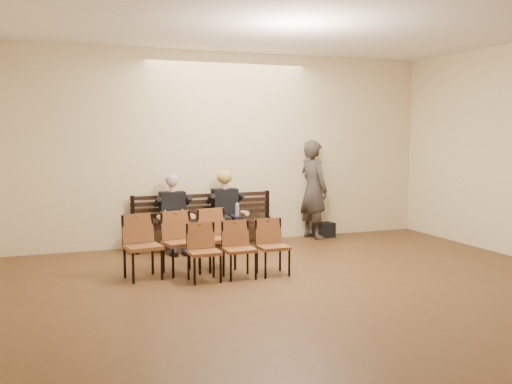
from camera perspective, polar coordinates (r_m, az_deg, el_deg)
ground at (r=6.36m, az=11.52°, el=-12.89°), size 10.00×10.00×0.00m
room_walls at (r=6.72m, az=8.36°, el=10.13°), size 8.02×10.01×3.51m
bench at (r=10.26m, az=-5.01°, el=-4.24°), size 2.60×0.90×0.45m
seated_man at (r=9.94m, az=-8.23°, el=-2.16°), size 0.54×0.74×1.29m
seated_woman at (r=10.18m, az=-2.96°, el=-1.92°), size 0.55×0.77×1.29m
laptop at (r=9.79m, az=-8.03°, el=-2.75°), size 0.32×0.25×0.23m
water_bottle at (r=9.94m, az=-1.88°, el=-2.55°), size 0.08×0.08×0.24m
bag at (r=11.24m, az=6.81°, el=-3.79°), size 0.41×0.30×0.28m
passerby at (r=11.01m, az=5.75°, el=0.99°), size 0.71×0.91×2.18m
chair_row_front at (r=8.33m, az=-7.48°, el=-5.07°), size 1.69×0.76×0.91m
chair_row_back at (r=8.04m, az=-1.67°, el=-5.80°), size 1.45×0.45×0.80m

